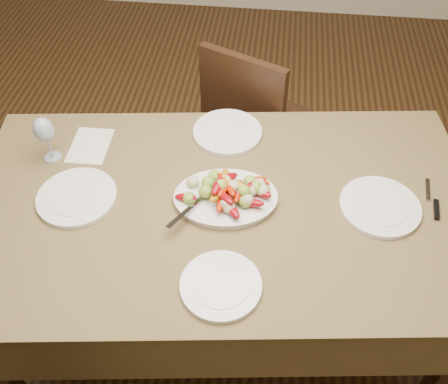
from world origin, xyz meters
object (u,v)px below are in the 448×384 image
chair_far (259,121)px  plate_far (227,132)px  plate_left (77,197)px  dining_table (224,264)px  wine_glass (46,138)px  plate_near (221,286)px  plate_right (380,207)px  serving_platter (226,199)px

chair_far → plate_far: size_ratio=3.38×
chair_far → plate_left: 1.10m
dining_table → wine_glass: 0.86m
plate_near → plate_right: bearing=36.6°
plate_right → serving_platter: bearing=-176.9°
dining_table → plate_far: (-0.03, 0.38, 0.39)m
dining_table → chair_far: chair_far is taller
plate_right → wine_glass: wine_glass is taller
dining_table → serving_platter: serving_platter is taller
dining_table → serving_platter: (0.00, 0.01, 0.39)m
dining_table → plate_right: (0.55, 0.04, 0.39)m
plate_left → plate_near: size_ratio=1.12×
plate_left → plate_right: same height
chair_far → wine_glass: bearing=65.2°
plate_far → wine_glass: size_ratio=1.37×
plate_left → wine_glass: bearing=129.3°
dining_table → plate_near: 0.52m
plate_right → plate_far: (-0.58, 0.34, 0.00)m
plate_left → plate_near: (0.56, -0.31, 0.00)m
chair_far → plate_left: bearing=79.2°
chair_far → plate_right: 0.96m
chair_far → plate_near: size_ratio=3.71×
plate_right → plate_left: bearing=-175.7°
chair_far → serving_platter: size_ratio=2.65×
plate_right → wine_glass: (-1.24, 0.12, 0.09)m
dining_table → chair_far: (0.08, 0.83, 0.10)m
plate_far → serving_platter: bearing=-84.5°
dining_table → plate_far: size_ratio=6.55×
dining_table → serving_platter: size_ratio=5.13×
chair_far → plate_left: chair_far is taller
plate_far → plate_near: size_ratio=1.10×
plate_far → wine_glass: bearing=-161.6°
plate_near → chair_far: bearing=87.5°
plate_near → serving_platter: bearing=94.1°
plate_left → plate_near: same height
dining_table → plate_near: bearing=-84.9°
plate_near → dining_table: bearing=95.1°
dining_table → chair_far: size_ratio=1.94×
dining_table → plate_far: 0.54m
plate_left → wine_glass: (-0.16, 0.20, 0.09)m
dining_table → chair_far: bearing=84.3°
dining_table → plate_left: bearing=-175.8°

